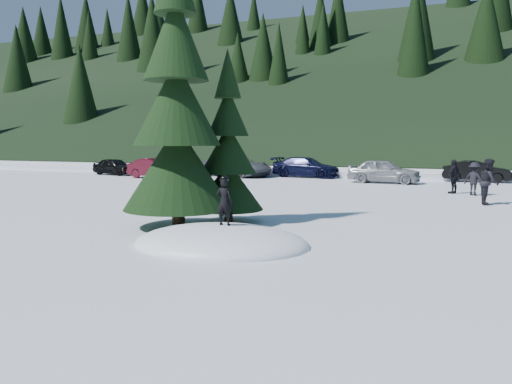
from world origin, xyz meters
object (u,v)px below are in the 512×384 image
(car_3, at_px, (306,167))
(car_5, at_px, (477,171))
(spruce_tall, at_px, (177,114))
(adult_1, at_px, (454,177))
(car_0, at_px, (115,166))
(car_2, at_px, (237,166))
(child_skier, at_px, (225,202))
(car_1, at_px, (156,168))
(spruce_short, at_px, (228,155))
(adult_2, at_px, (474,179))
(car_4, at_px, (384,171))
(adult_0, at_px, (489,182))

(car_3, xyz_separation_m, car_5, (10.75, -0.03, -0.04))
(spruce_tall, xyz_separation_m, adult_1, (7.81, 12.81, -2.50))
(car_0, xyz_separation_m, car_2, (8.99, 1.72, 0.13))
(child_skier, bearing_deg, car_0, -48.17)
(spruce_tall, bearing_deg, car_1, 123.66)
(child_skier, relative_size, car_0, 0.32)
(spruce_short, height_order, car_2, spruce_short)
(adult_2, relative_size, car_3, 0.32)
(spruce_short, bearing_deg, car_4, 79.48)
(car_2, distance_m, car_5, 15.56)
(child_skier, relative_size, car_4, 0.28)
(car_2, relative_size, car_5, 1.37)
(adult_0, height_order, adult_1, adult_0)
(spruce_tall, relative_size, car_3, 1.80)
(car_5, bearing_deg, car_4, 119.29)
(adult_2, xyz_separation_m, car_1, (-19.33, 3.68, -0.10))
(adult_1, xyz_separation_m, adult_2, (0.88, -0.50, -0.05))
(car_4, bearing_deg, car_0, 96.16)
(child_skier, height_order, car_3, child_skier)
(car_1, distance_m, car_4, 14.77)
(car_4, bearing_deg, child_skier, -178.78)
(spruce_tall, xyz_separation_m, car_0, (-15.27, 17.76, -2.70))
(adult_0, relative_size, car_0, 0.51)
(car_2, bearing_deg, car_3, -56.26)
(car_0, relative_size, car_4, 0.86)
(adult_0, bearing_deg, car_1, 66.93)
(car_1, relative_size, car_4, 0.96)
(adult_0, xyz_separation_m, car_2, (-15.30, 10.58, -0.17))
(car_4, bearing_deg, adult_2, -132.55)
(adult_0, relative_size, car_5, 0.47)
(car_2, relative_size, car_3, 1.13)
(car_0, bearing_deg, car_5, -71.18)
(car_0, height_order, car_1, car_1)
(adult_1, bearing_deg, car_3, -95.99)
(child_skier, distance_m, car_5, 23.20)
(spruce_short, relative_size, car_5, 1.36)
(spruce_tall, distance_m, child_skier, 3.62)
(spruce_short, xyz_separation_m, car_3, (-2.50, 19.04, -1.41))
(spruce_tall, distance_m, car_1, 19.40)
(adult_2, distance_m, car_5, 8.12)
(child_skier, height_order, car_0, child_skier)
(spruce_short, bearing_deg, car_2, 111.93)
(car_3, distance_m, car_4, 6.18)
(spruce_short, xyz_separation_m, adult_1, (6.81, 11.41, -1.28))
(adult_1, xyz_separation_m, car_2, (-14.09, 6.67, -0.07))
(spruce_tall, bearing_deg, car_0, 130.68)
(spruce_short, distance_m, car_4, 16.61)
(spruce_short, bearing_deg, spruce_tall, -125.54)
(adult_1, relative_size, car_1, 0.40)
(spruce_short, height_order, car_1, spruce_short)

